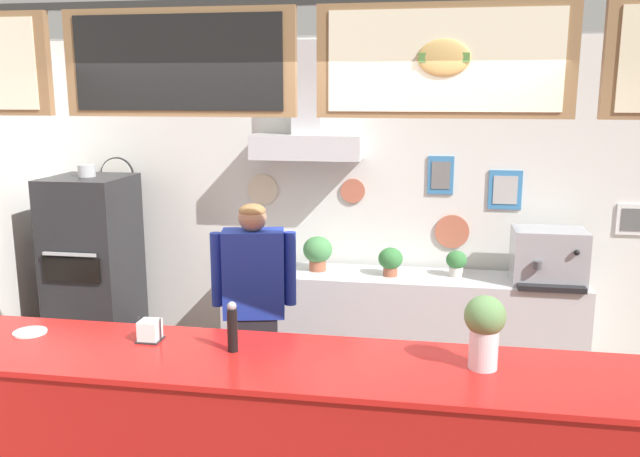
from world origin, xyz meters
The scene contains 14 objects.
back_wall_assembly centered at (-0.02, 2.06, 1.52)m, with size 5.67×2.37×2.81m.
service_counter centered at (0.00, -0.29, 0.52)m, with size 4.63×0.74×1.03m.
back_prep_counter centered at (0.41, 1.85, 0.45)m, with size 2.87×0.54×0.91m.
pizza_oven centered at (-2.17, 1.68, 0.84)m, with size 0.64×0.70×1.77m.
shop_worker centered at (-0.51, 0.78, 0.88)m, with size 0.55×0.30×1.64m.
espresso_machine centered at (1.53, 1.82, 1.11)m, with size 0.54×0.47×0.42m.
potted_sage centered at (0.33, 1.81, 1.03)m, with size 0.19×0.19×0.23m.
potted_rosemary centered at (-0.82, 1.81, 1.00)m, with size 0.13×0.13×0.17m.
potted_thyme centered at (0.85, 1.88, 1.02)m, with size 0.16×0.16×0.21m.
potted_oregano centered at (-0.27, 1.87, 1.07)m, with size 0.24×0.24×0.28m.
basil_vase centered at (0.91, -0.23, 1.23)m, with size 0.20×0.20×0.37m.
pepper_grinder centered at (-0.35, -0.22, 1.16)m, with size 0.05×0.05×0.27m.
condiment_plate centered at (-1.55, -0.17, 1.04)m, with size 0.18×0.18×0.01m.
napkin_holder centered at (-0.84, -0.16, 1.09)m, with size 0.13×0.12×0.13m.
Camera 1 is at (0.64, -3.36, 2.36)m, focal length 37.40 mm.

